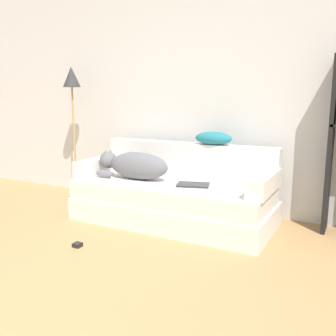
# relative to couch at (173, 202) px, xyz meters

# --- Properties ---
(wall_back) EXTENTS (7.07, 0.06, 2.70)m
(wall_back) POSITION_rel_couch_xyz_m (-0.15, 0.61, 1.15)
(wall_back) COLOR silver
(wall_back) RESTS_ON ground_plane
(couch) EXTENTS (1.91, 0.85, 0.40)m
(couch) POSITION_rel_couch_xyz_m (0.00, 0.00, 0.00)
(couch) COLOR silver
(couch) RESTS_ON ground_plane
(couch_backrest) EXTENTS (1.87, 0.15, 0.34)m
(couch_backrest) POSITION_rel_couch_xyz_m (-0.00, 0.36, 0.37)
(couch_backrest) COLOR silver
(couch_backrest) RESTS_ON couch
(couch_arm_left) EXTENTS (0.15, 0.66, 0.16)m
(couch_arm_left) POSITION_rel_couch_xyz_m (-0.88, -0.01, 0.29)
(couch_arm_left) COLOR silver
(couch_arm_left) RESTS_ON couch
(couch_arm_right) EXTENTS (0.15, 0.66, 0.16)m
(couch_arm_right) POSITION_rel_couch_xyz_m (0.88, -0.01, 0.29)
(couch_arm_right) COLOR silver
(couch_arm_right) RESTS_ON couch
(dog) EXTENTS (0.77, 0.27, 0.27)m
(dog) POSITION_rel_couch_xyz_m (-0.40, -0.06, 0.34)
(dog) COLOR slate
(dog) RESTS_ON couch
(laptop) EXTENTS (0.34, 0.27, 0.02)m
(laptop) POSITION_rel_couch_xyz_m (0.24, -0.06, 0.21)
(laptop) COLOR #2D2D30
(laptop) RESTS_ON couch
(throw_pillow) EXTENTS (0.38, 0.19, 0.13)m
(throw_pillow) POSITION_rel_couch_xyz_m (0.28, 0.34, 0.60)
(throw_pillow) COLOR teal
(throw_pillow) RESTS_ON couch_backrest
(floor_lamp) EXTENTS (0.21, 0.21, 1.54)m
(floor_lamp) POSITION_rel_couch_xyz_m (-1.47, 0.29, 1.04)
(floor_lamp) COLOR tan
(floor_lamp) RESTS_ON ground_plane
(power_adapter) EXTENTS (0.06, 0.06, 0.03)m
(power_adapter) POSITION_rel_couch_xyz_m (-0.40, -0.92, -0.18)
(power_adapter) COLOR black
(power_adapter) RESTS_ON ground_plane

